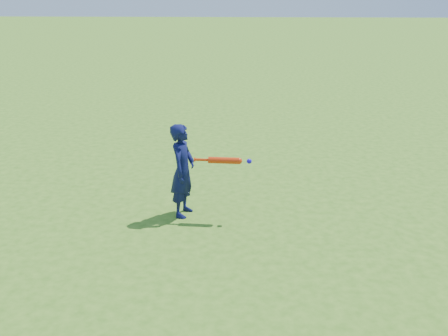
% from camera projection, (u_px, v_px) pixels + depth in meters
% --- Properties ---
extents(ground, '(80.00, 80.00, 0.00)m').
position_uv_depth(ground, '(233.00, 220.00, 6.03)').
color(ground, '#396D1A').
rests_on(ground, ground).
extents(child, '(0.36, 0.47, 1.15)m').
position_uv_depth(child, '(183.00, 171.00, 6.00)').
color(child, '#0D113F').
rests_on(child, ground).
extents(bat_swing, '(0.68, 0.10, 0.08)m').
position_uv_depth(bat_swing, '(226.00, 161.00, 5.86)').
color(bat_swing, red).
rests_on(bat_swing, ground).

